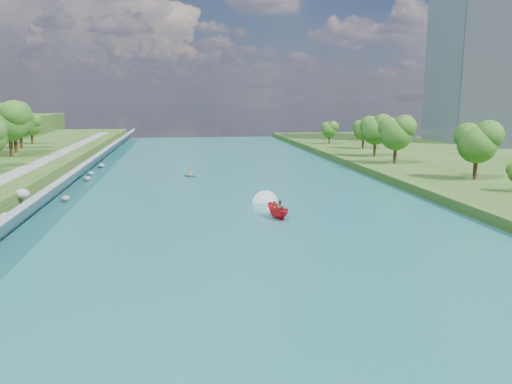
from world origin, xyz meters
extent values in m
plane|color=#2D5119|center=(0.00, 0.00, 0.00)|extent=(260.00, 260.00, 0.00)
cube|color=#195C5F|center=(0.00, 20.00, 0.05)|extent=(55.00, 240.00, 0.10)
cube|color=slate|center=(-25.85, 20.00, 1.80)|extent=(3.54, 236.00, 4.05)
ellipsoid|color=gray|center=(-26.55, 4.30, 2.38)|extent=(1.07, 1.34, 0.65)
ellipsoid|color=gray|center=(-27.14, 12.38, 3.20)|extent=(1.76, 1.56, 1.26)
ellipsoid|color=gray|center=(-24.40, 22.35, 0.62)|extent=(1.18, 1.52, 0.75)
ellipsoid|color=gray|center=(-26.17, 31.44, 1.77)|extent=(1.04, 1.00, 0.63)
ellipsoid|color=gray|center=(-24.59, 40.51, 0.62)|extent=(1.30, 1.50, 0.83)
ellipsoid|color=gray|center=(-25.12, 48.02, 0.42)|extent=(1.28, 1.48, 0.75)
ellipsoid|color=gray|center=(-24.80, 58.89, 0.51)|extent=(1.34, 1.70, 0.84)
cube|color=gray|center=(82.50, 95.00, 30.00)|extent=(22.00, 22.00, 60.00)
ellipsoid|color=#204F15|center=(-40.18, 51.11, 9.77)|extent=(7.52, 7.52, 12.54)
ellipsoid|color=#204F15|center=(-41.48, 58.26, 9.65)|extent=(7.39, 7.39, 12.31)
ellipsoid|color=#204F15|center=(-43.36, 68.24, 8.83)|extent=(6.40, 6.40, 10.67)
ellipsoid|color=#204F15|center=(-44.28, 80.06, 7.84)|extent=(5.21, 5.21, 8.68)
ellipsoid|color=#204F15|center=(39.83, 24.02, 7.12)|extent=(6.74, 6.74, 11.24)
ellipsoid|color=#204F15|center=(35.33, 45.19, 7.25)|extent=(6.90, 6.90, 11.49)
ellipsoid|color=#204F15|center=(36.12, 58.01, 7.10)|extent=(6.71, 6.71, 11.19)
ellipsoid|color=#204F15|center=(39.96, 75.64, 6.06)|extent=(5.47, 5.47, 9.12)
ellipsoid|color=#204F15|center=(35.20, 90.58, 5.36)|extent=(4.63, 4.63, 7.72)
imported|color=red|center=(3.68, 8.34, 1.01)|extent=(2.71, 4.96, 1.81)
imported|color=#66605B|center=(3.28, 7.94, 1.37)|extent=(0.75, 0.57, 1.84)
imported|color=#66605B|center=(4.18, 8.84, 1.29)|extent=(0.94, 0.80, 1.69)
cube|color=white|center=(3.68, 11.34, 0.13)|extent=(0.90, 5.00, 0.06)
imported|color=gray|center=(-6.25, 42.99, 0.37)|extent=(3.26, 3.10, 0.55)
imported|color=#66605B|center=(-6.25, 42.99, 1.01)|extent=(0.69, 0.50, 1.32)
camera|label=1|loc=(-7.94, -50.70, 14.65)|focal=35.00mm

